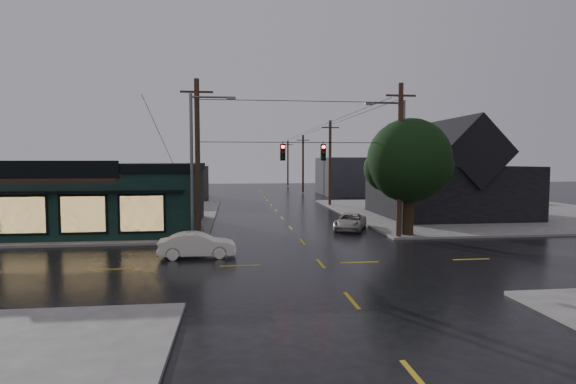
{
  "coord_description": "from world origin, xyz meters",
  "views": [
    {
      "loc": [
        -4.26,
        -21.79,
        5.14
      ],
      "look_at": [
        -1.12,
        4.35,
        3.3
      ],
      "focal_mm": 28.0,
      "sensor_mm": 36.0,
      "label": 1
    }
  ],
  "objects": [
    {
      "name": "streetlight_nw",
      "position": [
        -6.8,
        5.8,
        0.0
      ],
      "size": [
        5.4,
        0.3,
        9.15
      ],
      "primitive_type": null,
      "color": "#5C5E60",
      "rests_on": "ground"
    },
    {
      "name": "pizza_shop",
      "position": [
        -15.0,
        12.94,
        2.56
      ],
      "size": [
        16.3,
        12.34,
        4.9
      ],
      "color": "black",
      "rests_on": "ground"
    },
    {
      "name": "utility_pole_far_a",
      "position": [
        6.5,
        28.0,
        0.0
      ],
      "size": [
        2.0,
        0.32,
        9.65
      ],
      "primitive_type": null,
      "color": "#311C16",
      "rests_on": "ground"
    },
    {
      "name": "utility_pole_far_b",
      "position": [
        6.5,
        48.0,
        0.0
      ],
      "size": [
        2.0,
        0.32,
        9.15
      ],
      "primitive_type": null,
      "color": "#311C16",
      "rests_on": "ground"
    },
    {
      "name": "span_signal_assembly",
      "position": [
        0.1,
        6.5,
        5.7
      ],
      "size": [
        13.0,
        0.48,
        1.23
      ],
      "color": "black",
      "rests_on": "ground"
    },
    {
      "name": "sidewalk_ne",
      "position": [
        20.0,
        20.0,
        0.07
      ],
      "size": [
        28.0,
        28.0,
        0.15
      ],
      "primitive_type": "cube",
      "color": "#65625E",
      "rests_on": "ground"
    },
    {
      "name": "bg_building_west",
      "position": [
        -14.0,
        40.0,
        2.2
      ],
      "size": [
        12.0,
        10.0,
        4.4
      ],
      "primitive_type": "cube",
      "color": "#342A26",
      "rests_on": "ground"
    },
    {
      "name": "utility_pole_ne",
      "position": [
        6.5,
        6.5,
        0.0
      ],
      "size": [
        2.0,
        0.32,
        10.15
      ],
      "primitive_type": null,
      "color": "#311C16",
      "rests_on": "ground"
    },
    {
      "name": "sidewalk_nw",
      "position": [
        -20.0,
        20.0,
        0.07
      ],
      "size": [
        28.0,
        28.0,
        0.15
      ],
      "primitive_type": "cube",
      "color": "#65625E",
      "rests_on": "ground"
    },
    {
      "name": "corner_tree",
      "position": [
        7.42,
        7.15,
        5.13
      ],
      "size": [
        5.66,
        5.66,
        7.84
      ],
      "color": "black",
      "rests_on": "ground"
    },
    {
      "name": "ne_building",
      "position": [
        15.0,
        17.0,
        4.47
      ],
      "size": [
        12.6,
        11.6,
        8.75
      ],
      "color": "black",
      "rests_on": "ground"
    },
    {
      "name": "utility_pole_far_c",
      "position": [
        6.5,
        68.0,
        0.0
      ],
      "size": [
        2.0,
        0.32,
        9.15
      ],
      "primitive_type": null,
      "color": "#311C16",
      "rests_on": "ground"
    },
    {
      "name": "suv_silver",
      "position": [
        4.29,
        10.57,
        0.6
      ],
      "size": [
        3.53,
        4.72,
        1.19
      ],
      "primitive_type": "imported",
      "rotation": [
        0.0,
        0.0,
        -0.41
      ],
      "color": "#B2AEA4",
      "rests_on": "ground"
    },
    {
      "name": "streetlight_ne",
      "position": [
        7.0,
        7.2,
        0.0
      ],
      "size": [
        5.4,
        0.3,
        9.15
      ],
      "primitive_type": null,
      "color": "#5C5E60",
      "rests_on": "ground"
    },
    {
      "name": "utility_pole_nw",
      "position": [
        -6.5,
        6.5,
        0.0
      ],
      "size": [
        2.0,
        0.32,
        10.15
      ],
      "primitive_type": null,
      "color": "#311C16",
      "rests_on": "ground"
    },
    {
      "name": "ground_plane",
      "position": [
        0.0,
        0.0,
        0.0
      ],
      "size": [
        160.0,
        160.0,
        0.0
      ],
      "primitive_type": "plane",
      "color": "black"
    },
    {
      "name": "sedan_cream",
      "position": [
        -6.24,
        2.21,
        0.67
      ],
      "size": [
        4.11,
        1.57,
        1.34
      ],
      "primitive_type": "imported",
      "rotation": [
        0.0,
        0.0,
        1.61
      ],
      "color": "white",
      "rests_on": "ground"
    },
    {
      "name": "bg_building_east",
      "position": [
        16.0,
        45.0,
        2.8
      ],
      "size": [
        14.0,
        12.0,
        5.6
      ],
      "primitive_type": "cube",
      "color": "#2B2A2F",
      "rests_on": "ground"
    }
  ]
}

